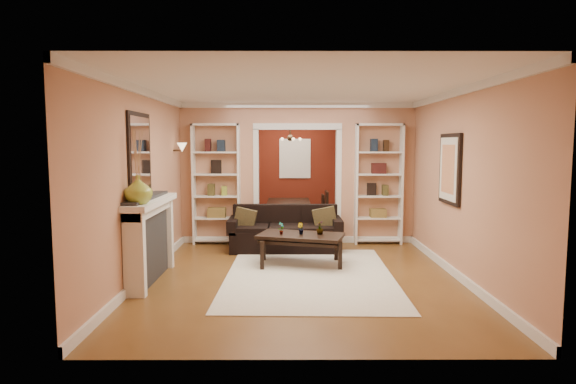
{
  "coord_description": "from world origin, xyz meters",
  "views": [
    {
      "loc": [
        -0.21,
        -8.13,
        1.93
      ],
      "look_at": [
        -0.19,
        -0.8,
        1.19
      ],
      "focal_mm": 30.0,
      "sensor_mm": 36.0,
      "label": 1
    }
  ],
  "objects_px": {
    "dining_table": "(290,215)",
    "sofa": "(285,228)",
    "bookshelf_right": "(378,184)",
    "bookshelf_left": "(217,184)",
    "fireplace": "(152,240)",
    "coffee_table": "(301,250)"
  },
  "relations": [
    {
      "from": "coffee_table",
      "to": "fireplace",
      "type": "bearing_deg",
      "value": -141.59
    },
    {
      "from": "sofa",
      "to": "bookshelf_left",
      "type": "height_order",
      "value": "bookshelf_left"
    },
    {
      "from": "bookshelf_left",
      "to": "dining_table",
      "type": "relative_size",
      "value": 1.32
    },
    {
      "from": "coffee_table",
      "to": "bookshelf_left",
      "type": "distance_m",
      "value": 2.45
    },
    {
      "from": "coffee_table",
      "to": "bookshelf_right",
      "type": "height_order",
      "value": "bookshelf_right"
    },
    {
      "from": "dining_table",
      "to": "sofa",
      "type": "bearing_deg",
      "value": 177.19
    },
    {
      "from": "fireplace",
      "to": "dining_table",
      "type": "xyz_separation_m",
      "value": [
        1.96,
        4.12,
        -0.27
      ]
    },
    {
      "from": "bookshelf_left",
      "to": "fireplace",
      "type": "bearing_deg",
      "value": -102.05
    },
    {
      "from": "bookshelf_right",
      "to": "dining_table",
      "type": "distance_m",
      "value": 2.46
    },
    {
      "from": "bookshelf_right",
      "to": "dining_table",
      "type": "bearing_deg",
      "value": 136.5
    },
    {
      "from": "bookshelf_right",
      "to": "sofa",
      "type": "bearing_deg",
      "value": -162.01
    },
    {
      "from": "sofa",
      "to": "dining_table",
      "type": "bearing_deg",
      "value": 87.19
    },
    {
      "from": "sofa",
      "to": "bookshelf_left",
      "type": "distance_m",
      "value": 1.62
    },
    {
      "from": "bookshelf_left",
      "to": "dining_table",
      "type": "xyz_separation_m",
      "value": [
        1.42,
        1.59,
        -0.84
      ]
    },
    {
      "from": "coffee_table",
      "to": "dining_table",
      "type": "bearing_deg",
      "value": 108.54
    },
    {
      "from": "sofa",
      "to": "bookshelf_left",
      "type": "relative_size",
      "value": 0.88
    },
    {
      "from": "coffee_table",
      "to": "fireplace",
      "type": "relative_size",
      "value": 0.77
    },
    {
      "from": "sofa",
      "to": "dining_table",
      "type": "relative_size",
      "value": 1.17
    },
    {
      "from": "dining_table",
      "to": "bookshelf_right",
      "type": "bearing_deg",
      "value": -133.5
    },
    {
      "from": "sofa",
      "to": "bookshelf_right",
      "type": "xyz_separation_m",
      "value": [
        1.79,
        0.58,
        0.75
      ]
    },
    {
      "from": "bookshelf_left",
      "to": "bookshelf_right",
      "type": "xyz_separation_m",
      "value": [
        3.1,
        0.0,
        0.0
      ]
    },
    {
      "from": "sofa",
      "to": "fireplace",
      "type": "distance_m",
      "value": 2.7
    }
  ]
}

